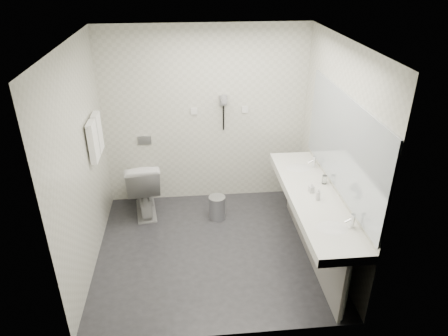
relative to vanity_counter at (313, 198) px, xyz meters
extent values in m
plane|color=#232327|center=(-1.12, 0.20, -0.80)|extent=(2.80, 2.80, 0.00)
plane|color=silver|center=(-1.12, 0.20, 1.70)|extent=(2.80, 2.80, 0.00)
plane|color=beige|center=(-1.12, 1.50, 0.45)|extent=(2.80, 0.00, 2.80)
plane|color=beige|center=(-1.12, -1.10, 0.45)|extent=(2.80, 0.00, 2.80)
plane|color=beige|center=(-2.52, 0.20, 0.45)|extent=(0.00, 2.60, 2.60)
plane|color=beige|center=(0.27, 0.20, 0.45)|extent=(0.00, 2.60, 2.60)
cube|color=silver|center=(0.00, 0.00, 0.00)|extent=(0.55, 2.20, 0.10)
cube|color=gray|center=(0.02, 0.00, -0.42)|extent=(0.03, 2.15, 0.75)
cylinder|color=silver|center=(0.05, -1.04, -0.42)|extent=(0.06, 0.06, 0.75)
cylinder|color=silver|center=(0.05, 1.04, -0.42)|extent=(0.06, 0.06, 0.75)
cube|color=#B2BCC6|center=(0.26, 0.00, 0.65)|extent=(0.02, 2.20, 1.05)
ellipsoid|color=silver|center=(0.00, -0.65, 0.04)|extent=(0.40, 0.31, 0.05)
ellipsoid|color=silver|center=(0.00, 0.65, 0.04)|extent=(0.40, 0.31, 0.05)
cylinder|color=silver|center=(0.19, -0.65, 0.12)|extent=(0.04, 0.04, 0.15)
cylinder|color=silver|center=(0.19, 0.65, 0.12)|extent=(0.04, 0.04, 0.15)
imported|color=white|center=(-0.01, 0.05, 0.11)|extent=(0.06, 0.06, 0.12)
imported|color=white|center=(0.00, 0.08, 0.09)|extent=(0.09, 0.09, 0.08)
imported|color=white|center=(0.01, -0.12, 0.12)|extent=(0.05, 0.05, 0.14)
cylinder|color=silver|center=(0.20, 0.23, 0.10)|extent=(0.08, 0.08, 0.11)
imported|color=silver|center=(-2.02, 1.16, -0.39)|extent=(0.56, 0.86, 0.82)
cube|color=#B2B5BA|center=(-1.98, 1.49, 0.15)|extent=(0.18, 0.02, 0.12)
cylinder|color=#B2B5BA|center=(-1.02, 0.88, -0.64)|extent=(0.27, 0.27, 0.32)
cylinder|color=#B2B5BA|center=(-1.02, 0.88, -0.47)|extent=(0.23, 0.23, 0.02)
cylinder|color=silver|center=(-2.47, 0.75, 0.75)|extent=(0.02, 0.62, 0.02)
cube|color=white|center=(-2.46, 0.61, 0.53)|extent=(0.07, 0.24, 0.48)
cube|color=white|center=(-2.46, 0.89, 0.53)|extent=(0.07, 0.24, 0.48)
cube|color=gray|center=(-0.88, 1.47, 0.70)|extent=(0.10, 0.04, 0.14)
cylinder|color=gray|center=(-0.88, 1.40, 0.73)|extent=(0.08, 0.14, 0.08)
cylinder|color=black|center=(-0.88, 1.46, 0.45)|extent=(0.02, 0.02, 0.35)
cube|color=silver|center=(-1.27, 1.49, 0.55)|extent=(0.09, 0.02, 0.09)
cube|color=silver|center=(-0.57, 1.49, 0.55)|extent=(0.09, 0.02, 0.09)
camera|label=1|loc=(-1.38, -3.85, 2.44)|focal=32.99mm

